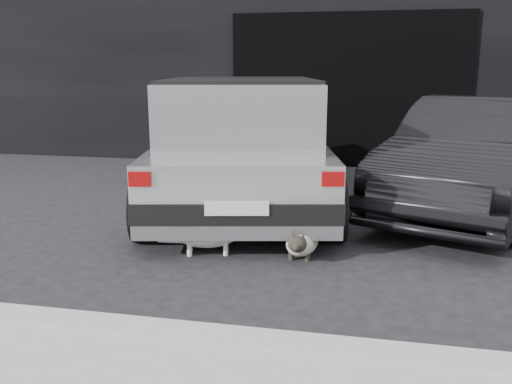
% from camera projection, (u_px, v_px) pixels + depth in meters
% --- Properties ---
extents(ground, '(80.00, 80.00, 0.00)m').
position_uv_depth(ground, '(236.00, 227.00, 5.91)').
color(ground, black).
rests_on(ground, ground).
extents(building_facade, '(34.00, 4.00, 5.00)m').
position_uv_depth(building_facade, '(354.00, 26.00, 10.87)').
color(building_facade, black).
rests_on(building_facade, ground).
extents(garage_opening, '(4.00, 0.10, 2.60)m').
position_uv_depth(garage_opening, '(348.00, 91.00, 9.23)').
color(garage_opening, black).
rests_on(garage_opening, ground).
extents(curb, '(18.00, 0.25, 0.12)m').
position_uv_depth(curb, '(295.00, 350.00, 3.22)').
color(curb, '#9A9994').
rests_on(curb, ground).
extents(silver_hatchback, '(2.78, 4.56, 1.57)m').
position_uv_depth(silver_hatchback, '(242.00, 138.00, 6.61)').
color(silver_hatchback, '#A9ACAE').
rests_on(silver_hatchback, ground).
extents(second_car, '(2.83, 4.33, 1.35)m').
position_uv_depth(second_car, '(475.00, 155.00, 6.46)').
color(second_car, black).
rests_on(second_car, ground).
extents(cat_siamese, '(0.31, 0.89, 0.31)m').
position_uv_depth(cat_siamese, '(301.00, 242.00, 4.97)').
color(cat_siamese, beige).
rests_on(cat_siamese, ground).
extents(cat_white, '(0.81, 0.42, 0.39)m').
position_uv_depth(cat_white, '(212.00, 233.00, 5.04)').
color(cat_white, silver).
rests_on(cat_white, ground).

